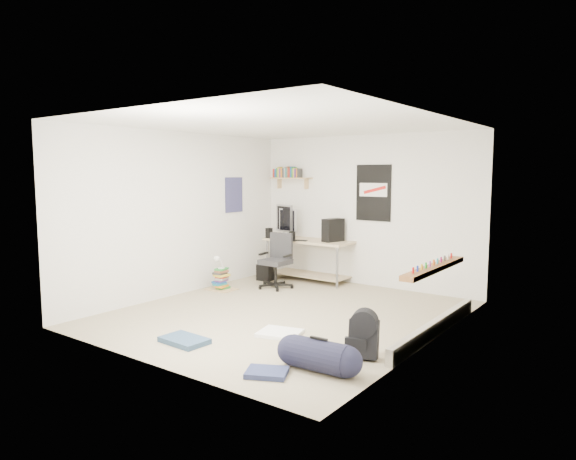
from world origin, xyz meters
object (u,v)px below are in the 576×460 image
Objects in this scene: duffel_bag at (319,357)px; book_stack at (221,280)px; desk at (310,260)px; office_chair at (275,258)px; backpack at (364,339)px.

book_stack is at bearing 144.83° from duffel_bag.
book_stack is (-3.13, 1.96, 0.01)m from duffel_bag.
desk is 0.86m from office_chair.
duffel_bag is (-0.18, -0.57, -0.06)m from backpack.
desk is at bearing 63.24° from book_stack.
office_chair is 1.50× the size of duffel_bag.
backpack is (2.57, -2.85, -0.16)m from desk.
desk reaches higher than duffel_bag.
backpack is 0.65× the size of duffel_bag.
backpack is at bearing -44.30° from office_chair.
desk is 1.65m from book_stack.
backpack is 3.59m from book_stack.
duffel_bag is at bearing -126.07° from backpack.
backpack is at bearing -35.56° from desk.
book_stack is (-0.74, -1.46, -0.21)m from desk.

